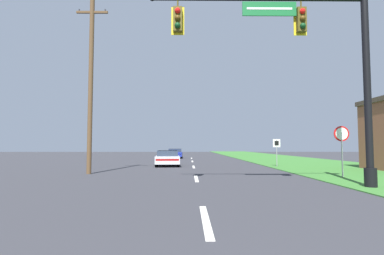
{
  "coord_description": "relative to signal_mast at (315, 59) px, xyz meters",
  "views": [
    {
      "loc": [
        -0.35,
        -0.37,
        1.55
      ],
      "look_at": [
        0.0,
        33.42,
        3.65
      ],
      "focal_mm": 28.0,
      "sensor_mm": 36.0,
      "label": 1
    }
  ],
  "objects": [
    {
      "name": "route_sign_post",
      "position": [
        1.77,
        11.19,
        -3.33
      ],
      "size": [
        0.55,
        0.06,
        2.03
      ],
      "color": "gray",
      "rests_on": "grass_verge_right"
    },
    {
      "name": "signal_mast",
      "position": [
        0.0,
        0.0,
        0.0
      ],
      "size": [
        8.49,
        0.47,
        8.04
      ],
      "color": "black",
      "rests_on": "grass_verge_right"
    },
    {
      "name": "far_car",
      "position": [
        -6.57,
        27.7,
        -4.26
      ],
      "size": [
        1.82,
        4.52,
        1.19
      ],
      "color": "black",
      "rests_on": "ground"
    },
    {
      "name": "car_ahead",
      "position": [
        -6.48,
        12.67,
        -4.26
      ],
      "size": [
        2.11,
        4.48,
        1.19
      ],
      "color": "black",
      "rests_on": "ground"
    },
    {
      "name": "road_center_line",
      "position": [
        -4.43,
        11.25,
        -4.85
      ],
      "size": [
        0.16,
        34.8,
        0.01
      ],
      "color": "silver",
      "rests_on": "ground"
    },
    {
      "name": "stop_sign",
      "position": [
        2.79,
        3.61,
        -3.0
      ],
      "size": [
        0.76,
        0.07,
        2.5
      ],
      "color": "gray",
      "rests_on": "grass_verge_right"
    },
    {
      "name": "utility_pole_near",
      "position": [
        -10.37,
        5.74,
        0.38
      ],
      "size": [
        1.8,
        0.26,
        10.16
      ],
      "color": "brown",
      "rests_on": "ground"
    },
    {
      "name": "grass_verge_right",
      "position": [
        6.07,
        19.25,
        -4.84
      ],
      "size": [
        10.0,
        110.0,
        0.04
      ],
      "color": "#38752D",
      "rests_on": "ground"
    }
  ]
}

